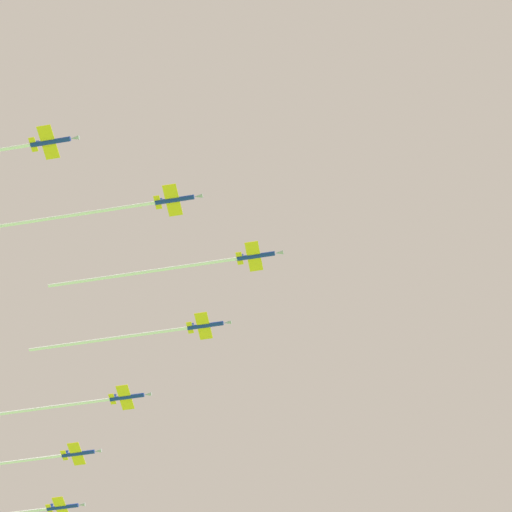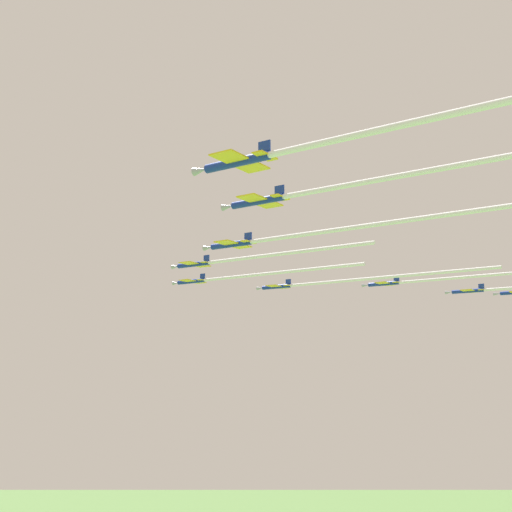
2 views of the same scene
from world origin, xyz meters
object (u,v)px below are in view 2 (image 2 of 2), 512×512
jet_starboard_trail (372,132)px  jet_port_inner (242,258)px  jet_starboard_outer (453,278)px  jet_port_outer (323,232)px  jet_center_rear (369,181)px  jet_lead (240,276)px  jet_starboard_inner (343,281)px

jet_starboard_trail → jet_port_inner: bearing=45.4°
jet_port_inner → jet_starboard_outer: size_ratio=0.80×
jet_port_inner → jet_port_outer: jet_port_inner is taller
jet_port_inner → jet_port_outer: 38.54m
jet_port_outer → jet_center_rear: size_ratio=1.06×
jet_lead → jet_starboard_outer: size_ratio=0.88×
jet_port_outer → jet_starboard_trail: 48.53m
jet_lead → jet_center_rear: jet_center_rear is taller
jet_lead → jet_port_inner: bearing=-143.5°
jet_starboard_inner → jet_starboard_outer: (7.42, -31.70, 1.15)m
jet_port_inner → jet_starboard_inner: bearing=-10.4°
jet_port_outer → jet_lead: bearing=50.1°
jet_port_inner → jet_center_rear: size_ratio=0.85×
jet_center_rear → jet_port_outer: bearing=42.5°
jet_lead → jet_starboard_trail: (-103.87, -35.38, 0.31)m
jet_lead → jet_port_outer: (-56.11, -26.82, -0.46)m
jet_lead → jet_starboard_trail: 109.74m
jet_lead → jet_starboard_inner: bearing=-47.9°
jet_starboard_outer → jet_port_outer: bearing=179.9°
jet_port_inner → jet_starboard_outer: (40.64, -54.92, -0.23)m
jet_port_outer → jet_center_rear: 27.09m
jet_lead → jet_starboard_inner: size_ratio=0.86×
jet_lead → jet_center_rear: 89.07m
jet_port_inner → jet_starboard_outer: 68.32m
jet_port_outer → jet_starboard_outer: 79.75m
jet_lead → jet_starboard_inner: 29.74m
jet_starboard_inner → jet_center_rear: bearing=-151.1°
jet_center_rear → jet_starboard_trail: (-22.03, -0.24, -0.85)m
jet_port_inner → jet_starboard_trail: (-79.60, -30.25, -0.38)m
jet_lead → jet_center_rear: bearing=-132.2°
jet_port_inner → jet_center_rear: jet_center_rear is taller
jet_port_inner → jet_starboard_inner: size_ratio=0.78×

